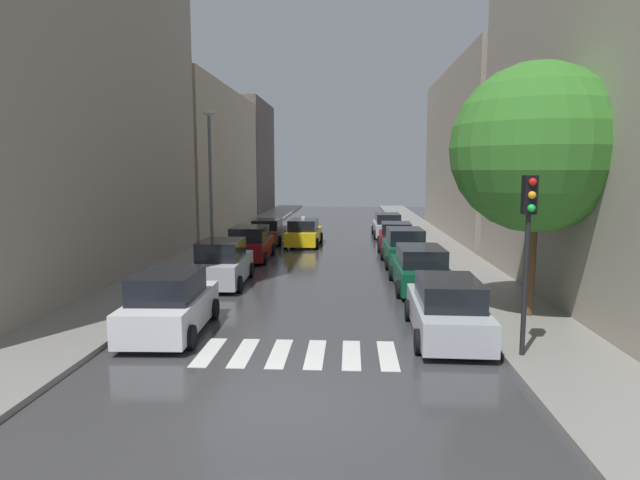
{
  "coord_description": "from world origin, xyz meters",
  "views": [
    {
      "loc": [
        1.31,
        -10.03,
        4.54
      ],
      "look_at": [
        -0.39,
        19.72,
        0.75
      ],
      "focal_mm": 30.42,
      "sensor_mm": 36.0,
      "label": 1
    }
  ],
  "objects_px": {
    "parked_car_left_second": "(222,264)",
    "parked_car_right_fifth": "(388,226)",
    "parked_car_left_nearest": "(170,305)",
    "parked_car_right_nearest": "(447,309)",
    "parked_car_left_fourth": "(268,232)",
    "taxi_midroad": "(304,233)",
    "street_tree_right": "(535,148)",
    "parked_car_right_fourth": "(396,237)",
    "traffic_light_right_corner": "(528,225)",
    "parked_car_right_second": "(420,269)",
    "parked_car_right_third": "(404,248)",
    "lamp_post_left": "(210,175)",
    "parked_car_left_third": "(250,244)"
  },
  "relations": [
    {
      "from": "parked_car_right_third",
      "to": "taxi_midroad",
      "type": "height_order",
      "value": "parked_car_right_third"
    },
    {
      "from": "parked_car_left_nearest",
      "to": "parked_car_right_third",
      "type": "relative_size",
      "value": 1.04
    },
    {
      "from": "parked_car_left_fourth",
      "to": "street_tree_right",
      "type": "height_order",
      "value": "street_tree_right"
    },
    {
      "from": "parked_car_right_second",
      "to": "street_tree_right",
      "type": "xyz_separation_m",
      "value": [
        2.79,
        -4.13,
        4.43
      ]
    },
    {
      "from": "parked_car_left_second",
      "to": "parked_car_right_fifth",
      "type": "relative_size",
      "value": 0.96
    },
    {
      "from": "parked_car_left_nearest",
      "to": "parked_car_right_nearest",
      "type": "distance_m",
      "value": 7.71
    },
    {
      "from": "parked_car_left_third",
      "to": "taxi_midroad",
      "type": "height_order",
      "value": "taxi_midroad"
    },
    {
      "from": "parked_car_left_nearest",
      "to": "parked_car_right_fourth",
      "type": "height_order",
      "value": "parked_car_left_nearest"
    },
    {
      "from": "parked_car_right_fourth",
      "to": "taxi_midroad",
      "type": "xyz_separation_m",
      "value": [
        -5.5,
        1.45,
        0.02
      ]
    },
    {
      "from": "parked_car_right_fifth",
      "to": "taxi_midroad",
      "type": "height_order",
      "value": "taxi_midroad"
    },
    {
      "from": "parked_car_right_fifth",
      "to": "lamp_post_left",
      "type": "height_order",
      "value": "lamp_post_left"
    },
    {
      "from": "traffic_light_right_corner",
      "to": "parked_car_right_fifth",
      "type": "bearing_deg",
      "value": 93.67
    },
    {
      "from": "traffic_light_right_corner",
      "to": "lamp_post_left",
      "type": "distance_m",
      "value": 17.4
    },
    {
      "from": "parked_car_left_nearest",
      "to": "parked_car_left_fourth",
      "type": "relative_size",
      "value": 1.01
    },
    {
      "from": "parked_car_left_third",
      "to": "traffic_light_right_corner",
      "type": "height_order",
      "value": "traffic_light_right_corner"
    },
    {
      "from": "parked_car_left_second",
      "to": "traffic_light_right_corner",
      "type": "xyz_separation_m",
      "value": [
        9.27,
        -8.34,
        2.44
      ]
    },
    {
      "from": "parked_car_left_third",
      "to": "parked_car_right_third",
      "type": "bearing_deg",
      "value": -99.82
    },
    {
      "from": "parked_car_left_nearest",
      "to": "parked_car_right_third",
      "type": "bearing_deg",
      "value": -35.64
    },
    {
      "from": "parked_car_left_second",
      "to": "lamp_post_left",
      "type": "distance_m",
      "value": 6.42
    },
    {
      "from": "taxi_midroad",
      "to": "street_tree_right",
      "type": "bearing_deg",
      "value": -151.17
    },
    {
      "from": "street_tree_right",
      "to": "parked_car_right_fourth",
      "type": "bearing_deg",
      "value": 100.87
    },
    {
      "from": "parked_car_right_fifth",
      "to": "taxi_midroad",
      "type": "distance_m",
      "value": 7.18
    },
    {
      "from": "parked_car_right_nearest",
      "to": "parked_car_left_fourth",
      "type": "bearing_deg",
      "value": 23.58
    },
    {
      "from": "parked_car_left_fourth",
      "to": "parked_car_right_second",
      "type": "relative_size",
      "value": 0.9
    },
    {
      "from": "traffic_light_right_corner",
      "to": "parked_car_right_nearest",
      "type": "bearing_deg",
      "value": 128.97
    },
    {
      "from": "parked_car_left_second",
      "to": "parked_car_right_nearest",
      "type": "height_order",
      "value": "parked_car_left_second"
    },
    {
      "from": "parked_car_left_nearest",
      "to": "parked_car_right_fourth",
      "type": "xyz_separation_m",
      "value": [
        7.68,
        16.87,
        -0.08
      ]
    },
    {
      "from": "parked_car_left_nearest",
      "to": "parked_car_right_nearest",
      "type": "bearing_deg",
      "value": -91.41
    },
    {
      "from": "parked_car_right_second",
      "to": "parked_car_right_third",
      "type": "relative_size",
      "value": 1.13
    },
    {
      "from": "traffic_light_right_corner",
      "to": "parked_car_left_second",
      "type": "bearing_deg",
      "value": 138.02
    },
    {
      "from": "parked_car_left_fourth",
      "to": "parked_car_right_nearest",
      "type": "height_order",
      "value": "parked_car_right_nearest"
    },
    {
      "from": "parked_car_right_fifth",
      "to": "traffic_light_right_corner",
      "type": "distance_m",
      "value": 24.93
    },
    {
      "from": "traffic_light_right_corner",
      "to": "lamp_post_left",
      "type": "bearing_deg",
      "value": 129.3
    },
    {
      "from": "parked_car_left_nearest",
      "to": "taxi_midroad",
      "type": "distance_m",
      "value": 18.45
    },
    {
      "from": "parked_car_right_third",
      "to": "parked_car_right_nearest",
      "type": "bearing_deg",
      "value": 178.87
    },
    {
      "from": "parked_car_left_nearest",
      "to": "lamp_post_left",
      "type": "xyz_separation_m",
      "value": [
        -1.81,
        11.7,
        3.51
      ]
    },
    {
      "from": "parked_car_right_second",
      "to": "street_tree_right",
      "type": "relative_size",
      "value": 0.63
    },
    {
      "from": "parked_car_right_third",
      "to": "parked_car_right_fifth",
      "type": "xyz_separation_m",
      "value": [
        -0.05,
        11.45,
        -0.07
      ]
    },
    {
      "from": "street_tree_right",
      "to": "traffic_light_right_corner",
      "type": "height_order",
      "value": "street_tree_right"
    },
    {
      "from": "parked_car_right_fifth",
      "to": "lamp_post_left",
      "type": "xyz_separation_m",
      "value": [
        -9.41,
        -11.31,
        3.57
      ]
    },
    {
      "from": "parked_car_left_nearest",
      "to": "parked_car_right_nearest",
      "type": "height_order",
      "value": "parked_car_left_nearest"
    },
    {
      "from": "traffic_light_right_corner",
      "to": "lamp_post_left",
      "type": "relative_size",
      "value": 0.59
    },
    {
      "from": "parked_car_left_second",
      "to": "parked_car_left_fourth",
      "type": "height_order",
      "value": "parked_car_left_second"
    },
    {
      "from": "parked_car_left_second",
      "to": "parked_car_left_fourth",
      "type": "bearing_deg",
      "value": -1.18
    },
    {
      "from": "parked_car_right_second",
      "to": "parked_car_right_fourth",
      "type": "xyz_separation_m",
      "value": [
        -0.05,
        10.67,
        -0.04
      ]
    },
    {
      "from": "lamp_post_left",
      "to": "traffic_light_right_corner",
      "type": "bearing_deg",
      "value": -50.7
    },
    {
      "from": "parked_car_left_fourth",
      "to": "parked_car_right_fourth",
      "type": "height_order",
      "value": "parked_car_right_fourth"
    },
    {
      "from": "parked_car_right_nearest",
      "to": "parked_car_right_second",
      "type": "relative_size",
      "value": 0.98
    },
    {
      "from": "parked_car_right_second",
      "to": "taxi_midroad",
      "type": "height_order",
      "value": "taxi_midroad"
    },
    {
      "from": "parked_car_left_second",
      "to": "parked_car_right_third",
      "type": "relative_size",
      "value": 1.06
    }
  ]
}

